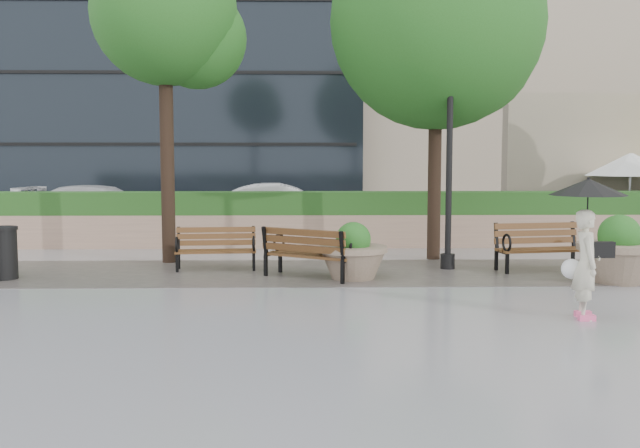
{
  "coord_description": "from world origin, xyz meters",
  "views": [
    {
      "loc": [
        -1.23,
        -10.41,
        2.17
      ],
      "look_at": [
        -0.99,
        1.14,
        1.1
      ],
      "focal_mm": 40.0,
      "sensor_mm": 36.0,
      "label": 1
    }
  ],
  "objects_px": {
    "car_left": "(103,209)",
    "pedestrian": "(587,234)",
    "planter_left": "(353,257)",
    "car_right": "(283,209)",
    "bench_2": "(310,264)",
    "planter_right": "(619,256)",
    "bench_1": "(216,258)",
    "bench_3": "(541,257)",
    "trash_bin": "(3,255)",
    "lamppost": "(449,173)"
  },
  "relations": [
    {
      "from": "car_left",
      "to": "pedestrian",
      "type": "height_order",
      "value": "pedestrian"
    },
    {
      "from": "planter_left",
      "to": "car_left",
      "type": "distance_m",
      "value": 10.62
    },
    {
      "from": "car_right",
      "to": "bench_2",
      "type": "bearing_deg",
      "value": -176.65
    },
    {
      "from": "planter_right",
      "to": "pedestrian",
      "type": "xyz_separation_m",
      "value": [
        -1.68,
        -2.75,
        0.68
      ]
    },
    {
      "from": "car_left",
      "to": "car_right",
      "type": "xyz_separation_m",
      "value": [
        5.27,
        -0.48,
        0.03
      ]
    },
    {
      "from": "bench_1",
      "to": "bench_2",
      "type": "distance_m",
      "value": 2.06
    },
    {
      "from": "car_right",
      "to": "planter_right",
      "type": "bearing_deg",
      "value": -145.15
    },
    {
      "from": "bench_3",
      "to": "trash_bin",
      "type": "xyz_separation_m",
      "value": [
        -9.95,
        -0.72,
        0.18
      ]
    },
    {
      "from": "planter_right",
      "to": "car_right",
      "type": "bearing_deg",
      "value": 126.77
    },
    {
      "from": "bench_3",
      "to": "car_right",
      "type": "distance_m",
      "value": 8.63
    },
    {
      "from": "planter_right",
      "to": "lamppost",
      "type": "height_order",
      "value": "lamppost"
    },
    {
      "from": "car_right",
      "to": "lamppost",
      "type": "bearing_deg",
      "value": -154.59
    },
    {
      "from": "planter_left",
      "to": "trash_bin",
      "type": "xyz_separation_m",
      "value": [
        -6.28,
        0.09,
        0.05
      ]
    },
    {
      "from": "bench_1",
      "to": "bench_2",
      "type": "relative_size",
      "value": 0.88
    },
    {
      "from": "lamppost",
      "to": "bench_1",
      "type": "bearing_deg",
      "value": -179.42
    },
    {
      "from": "planter_right",
      "to": "car_right",
      "type": "relative_size",
      "value": 0.33
    },
    {
      "from": "bench_1",
      "to": "bench_3",
      "type": "bearing_deg",
      "value": -7.35
    },
    {
      "from": "bench_3",
      "to": "bench_1",
      "type": "bearing_deg",
      "value": 168.28
    },
    {
      "from": "bench_1",
      "to": "pedestrian",
      "type": "distance_m",
      "value": 7.04
    },
    {
      "from": "car_left",
      "to": "pedestrian",
      "type": "relative_size",
      "value": 2.52
    },
    {
      "from": "lamppost",
      "to": "car_right",
      "type": "relative_size",
      "value": 0.97
    },
    {
      "from": "trash_bin",
      "to": "bench_1",
      "type": "bearing_deg",
      "value": 14.67
    },
    {
      "from": "bench_3",
      "to": "car_left",
      "type": "xyz_separation_m",
      "value": [
        -10.43,
        7.38,
        0.42
      ]
    },
    {
      "from": "bench_2",
      "to": "planter_left",
      "type": "bearing_deg",
      "value": -153.02
    },
    {
      "from": "bench_2",
      "to": "planter_left",
      "type": "distance_m",
      "value": 0.8
    },
    {
      "from": "planter_left",
      "to": "pedestrian",
      "type": "relative_size",
      "value": 0.65
    },
    {
      "from": "bench_1",
      "to": "car_right",
      "type": "bearing_deg",
      "value": 75.46
    },
    {
      "from": "bench_3",
      "to": "lamppost",
      "type": "xyz_separation_m",
      "value": [
        -1.74,
        0.29,
        1.61
      ]
    },
    {
      "from": "planter_right",
      "to": "trash_bin",
      "type": "distance_m",
      "value": 10.91
    },
    {
      "from": "bench_3",
      "to": "planter_right",
      "type": "distance_m",
      "value": 1.59
    },
    {
      "from": "car_left",
      "to": "pedestrian",
      "type": "xyz_separation_m",
      "value": [
        9.7,
        -11.4,
        0.46
      ]
    },
    {
      "from": "bench_2",
      "to": "bench_3",
      "type": "xyz_separation_m",
      "value": [
        4.45,
        0.74,
        -0.0
      ]
    },
    {
      "from": "planter_right",
      "to": "pedestrian",
      "type": "bearing_deg",
      "value": -121.42
    },
    {
      "from": "bench_2",
      "to": "bench_3",
      "type": "relative_size",
      "value": 1.0
    },
    {
      "from": "bench_2",
      "to": "lamppost",
      "type": "xyz_separation_m",
      "value": [
        2.71,
        1.03,
        1.61
      ]
    },
    {
      "from": "bench_3",
      "to": "car_left",
      "type": "height_order",
      "value": "car_left"
    },
    {
      "from": "bench_2",
      "to": "bench_3",
      "type": "bearing_deg",
      "value": -138.38
    },
    {
      "from": "bench_1",
      "to": "planter_left",
      "type": "bearing_deg",
      "value": -27.21
    },
    {
      "from": "bench_2",
      "to": "trash_bin",
      "type": "distance_m",
      "value": 5.5
    },
    {
      "from": "bench_1",
      "to": "planter_left",
      "type": "height_order",
      "value": "planter_left"
    },
    {
      "from": "car_left",
      "to": "planter_right",
      "type": "bearing_deg",
      "value": -122.36
    },
    {
      "from": "bench_2",
      "to": "car_right",
      "type": "height_order",
      "value": "car_right"
    },
    {
      "from": "planter_right",
      "to": "car_left",
      "type": "distance_m",
      "value": 14.29
    },
    {
      "from": "bench_1",
      "to": "planter_right",
      "type": "distance_m",
      "value": 7.37
    },
    {
      "from": "bench_1",
      "to": "car_right",
      "type": "height_order",
      "value": "car_right"
    },
    {
      "from": "planter_left",
      "to": "lamppost",
      "type": "bearing_deg",
      "value": 29.67
    },
    {
      "from": "lamppost",
      "to": "pedestrian",
      "type": "xyz_separation_m",
      "value": [
        1.01,
        -4.31,
        -0.73
      ]
    },
    {
      "from": "bench_2",
      "to": "car_left",
      "type": "bearing_deg",
      "value": -21.41
    },
    {
      "from": "bench_3",
      "to": "planter_right",
      "type": "height_order",
      "value": "planter_right"
    },
    {
      "from": "trash_bin",
      "to": "pedestrian",
      "type": "height_order",
      "value": "pedestrian"
    }
  ]
}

